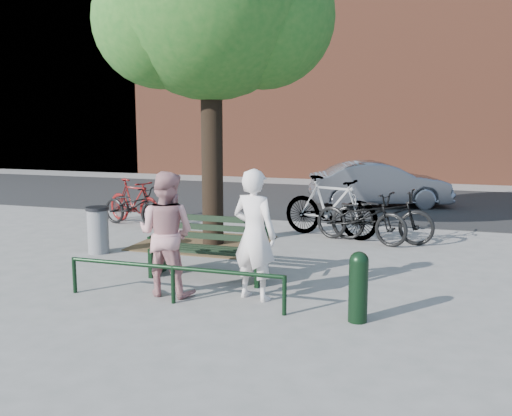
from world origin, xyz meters
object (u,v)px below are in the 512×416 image
(person_left, at_px, (254,235))
(person_right, at_px, (166,234))
(bollard, at_px, (358,284))
(litter_bin, at_px, (98,230))
(bicycle_c, at_px, (361,217))
(parked_car, at_px, (380,184))
(park_bench, at_px, (210,246))

(person_left, height_order, person_right, person_left)
(bollard, bearing_deg, litter_bin, 156.91)
(person_right, relative_size, litter_bin, 2.03)
(person_left, distance_m, person_right, 1.21)
(litter_bin, bearing_deg, bollard, -23.09)
(person_left, distance_m, bicycle_c, 4.03)
(bicycle_c, height_order, parked_car, parked_car)
(person_right, distance_m, parked_car, 8.91)
(bollard, bearing_deg, person_left, 162.24)
(litter_bin, height_order, parked_car, parked_car)
(park_bench, relative_size, parked_car, 0.47)
(bollard, distance_m, litter_bin, 5.31)
(park_bench, xyz_separation_m, bollard, (2.39, -1.23, -0.02))
(person_left, xyz_separation_m, litter_bin, (-3.45, 1.62, -0.45))
(person_right, bearing_deg, bollard, 175.89)
(park_bench, height_order, person_left, person_left)
(person_right, xyz_separation_m, bicycle_c, (2.12, 4.07, -0.34))
(person_left, relative_size, bollard, 2.05)
(litter_bin, distance_m, bicycle_c, 4.92)
(person_left, distance_m, parked_car, 8.55)
(parked_car, bearing_deg, litter_bin, 128.93)
(litter_bin, xyz_separation_m, bicycle_c, (4.36, 2.28, 0.08))
(litter_bin, bearing_deg, park_bench, -18.89)
(person_left, relative_size, litter_bin, 2.10)
(person_left, bearing_deg, park_bench, -23.13)
(litter_bin, distance_m, parked_car, 8.10)
(park_bench, bearing_deg, bicycle_c, 59.26)
(litter_bin, bearing_deg, person_right, -38.62)
(litter_bin, bearing_deg, parked_car, 58.18)
(park_bench, height_order, parked_car, parked_car)
(person_right, bearing_deg, bicycle_c, -115.29)
(litter_bin, height_order, bicycle_c, bicycle_c)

